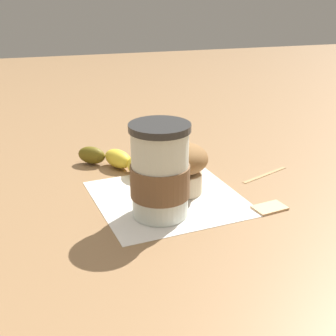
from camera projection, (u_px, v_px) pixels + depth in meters
name	position (u px, v px, depth m)	size (l,w,h in m)	color
ground_plane	(168.00, 198.00, 0.75)	(3.00, 3.00, 0.00)	#936D47
paper_napkin	(168.00, 198.00, 0.75)	(0.22, 0.22, 0.00)	white
coffee_cup	(160.00, 173.00, 0.67)	(0.09, 0.09, 0.14)	silver
muffin	(184.00, 166.00, 0.75)	(0.08, 0.08, 0.08)	beige
banana	(124.00, 164.00, 0.84)	(0.19, 0.13, 0.03)	yellow
sugar_packet	(270.00, 207.00, 0.72)	(0.05, 0.03, 0.01)	#E0B27F
wooden_stirrer	(265.00, 175.00, 0.84)	(0.11, 0.01, 0.00)	tan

